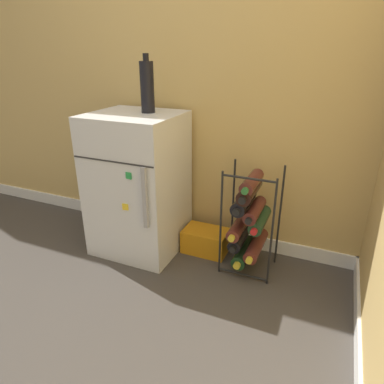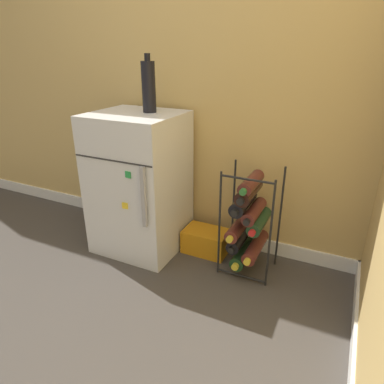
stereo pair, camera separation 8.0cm
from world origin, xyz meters
name	(u,v)px [view 1 (the left image)]	position (x,y,z in m)	size (l,w,h in m)	color
ground_plane	(186,291)	(0.00, 0.00, 0.00)	(14.00, 14.00, 0.00)	#423D38
wall_back	(230,44)	(0.00, 0.61, 1.24)	(6.70, 0.07, 2.50)	tan
mini_fridge	(138,184)	(-0.47, 0.32, 0.44)	(0.52, 0.50, 0.87)	silver
wine_rack	(248,220)	(0.23, 0.35, 0.31)	(0.30, 0.33, 0.63)	black
soda_box	(206,241)	(-0.05, 0.42, 0.08)	(0.28, 0.18, 0.15)	orange
fridge_top_bottle	(147,87)	(-0.40, 0.38, 1.02)	(0.08, 0.08, 0.32)	black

